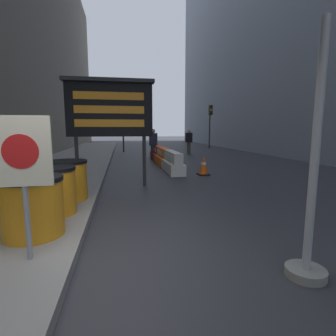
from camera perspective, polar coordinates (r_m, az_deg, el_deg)
The scene contains 15 objects.
ground_plane at distance 3.61m, azimuth -19.40°, elevation -19.28°, with size 120.00×120.00×0.00m, color #2D2D33.
barrel_drum_foreground at distance 4.20m, azimuth -27.38°, elevation -7.40°, with size 0.85×0.85×0.85m.
barrel_drum_middle at distance 5.11m, azimuth -24.05°, elevation -4.50°, with size 0.85×0.85×0.85m.
barrel_drum_back at distance 6.02m, azimuth -21.07°, elevation -2.46°, with size 0.85×0.85×0.85m.
warning_sign at distance 3.32m, azimuth -29.19°, elevation 1.22°, with size 0.64×0.08×1.65m.
message_board at distance 7.67m, azimuth -12.55°, elevation 12.43°, with size 2.49×0.36×3.03m.
jersey_barrier_white at distance 10.16m, azimuth 1.05°, elevation 1.08°, with size 0.55×2.17×0.80m.
jersey_barrier_orange_far at distance 12.32m, azimuth -0.93°, elevation 2.32°, with size 0.64×1.76×0.78m.
jersey_barrier_red_striped at distance 14.55m, azimuth -2.35°, elevation 3.22°, with size 0.61×2.08×0.77m.
traffic_cone_near at distance 9.63m, azimuth 7.73°, elevation 0.61°, with size 0.41×0.41×0.73m.
traffic_light_near_curb at distance 19.56m, azimuth -9.80°, elevation 10.79°, with size 0.28×0.45×3.44m.
traffic_light_far_side at distance 22.95m, azimuth 9.18°, elevation 10.87°, with size 0.28×0.45×3.68m.
pedestrian_worker at distance 17.72m, azimuth 4.57°, elevation 6.18°, with size 0.50×0.45×1.64m.
pedestrian_passerby at distance 14.20m, azimuth -3.23°, elevation 5.72°, with size 0.46×0.29×1.67m.
steel_pole_right at distance 3.28m, azimuth 28.61°, elevation -8.07°, with size 0.44×0.44×2.76m.
Camera 1 is at (0.59, -3.16, 1.65)m, focal length 28.00 mm.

